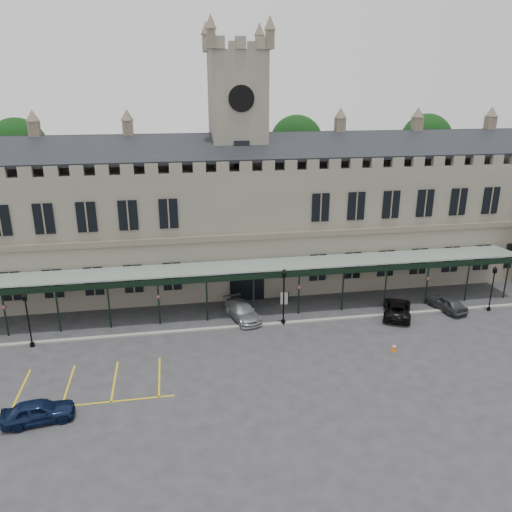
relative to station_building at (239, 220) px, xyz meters
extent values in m
plane|color=#2D2D2F|center=(0.00, -15.91, -6.47)|extent=(140.00, 140.00, 0.00)
cube|color=#696457|center=(0.00, 0.09, -0.47)|extent=(60.00, 10.00, 12.00)
cube|color=brown|center=(0.00, -5.09, -0.27)|extent=(60.00, 0.35, 0.50)
cube|color=black|center=(0.00, -2.41, 7.33)|extent=(60.00, 4.77, 2.20)
cube|color=black|center=(0.00, 2.59, 7.33)|extent=(60.00, 4.77, 2.20)
cube|color=black|center=(0.00, -5.01, -4.57)|extent=(3.20, 0.18, 3.80)
cube|color=#696457|center=(0.00, 0.09, 4.53)|extent=(5.00, 5.00, 22.00)
cylinder|color=silver|center=(0.00, -2.47, 11.53)|extent=(2.20, 0.12, 2.20)
cylinder|color=black|center=(0.00, -2.54, 11.53)|extent=(2.30, 0.04, 2.30)
cube|color=black|center=(0.00, -2.47, 6.53)|extent=(1.40, 0.12, 2.80)
cube|color=#8C9E93|center=(0.00, -6.91, -2.37)|extent=(50.00, 4.00, 0.40)
cube|color=black|center=(0.00, -8.91, -2.62)|extent=(50.00, 0.18, 0.50)
cube|color=gray|center=(0.00, -10.41, -6.41)|extent=(60.00, 0.40, 0.12)
cylinder|color=#332314|center=(-22.00, 9.09, -0.47)|extent=(0.70, 0.70, 12.00)
sphere|color=black|center=(-22.00, 9.09, 6.53)|extent=(6.00, 6.00, 6.00)
cylinder|color=#332314|center=(8.00, 9.09, -0.47)|extent=(0.70, 0.70, 12.00)
sphere|color=black|center=(8.00, 9.09, 6.53)|extent=(6.00, 6.00, 6.00)
cylinder|color=#332314|center=(24.00, 9.09, -0.47)|extent=(0.70, 0.70, 12.00)
sphere|color=black|center=(24.00, 9.09, 6.53)|extent=(6.00, 6.00, 6.00)
cylinder|color=black|center=(-17.67, -10.92, -6.32)|extent=(0.35, 0.35, 0.29)
cylinder|color=black|center=(-17.67, -10.92, -4.51)|extent=(0.12, 0.12, 3.91)
cube|color=black|center=(-17.67, -10.92, -2.41)|extent=(0.27, 0.27, 0.39)
cone|color=black|center=(-17.67, -10.92, -2.07)|extent=(0.43, 0.43, 0.29)
cylinder|color=black|center=(2.24, -10.44, -6.31)|extent=(0.39, 0.39, 0.32)
cylinder|color=black|center=(2.24, -10.44, -4.33)|extent=(0.13, 0.13, 4.28)
cube|color=black|center=(2.24, -10.44, -2.02)|extent=(0.30, 0.30, 0.43)
cone|color=black|center=(2.24, -10.44, -1.65)|extent=(0.47, 0.47, 0.32)
cylinder|color=black|center=(20.95, -11.01, -6.33)|extent=(0.33, 0.33, 0.27)
cylinder|color=black|center=(20.95, -11.01, -4.65)|extent=(0.11, 0.11, 3.63)
cube|color=black|center=(20.95, -11.01, -2.71)|extent=(0.25, 0.25, 0.36)
cone|color=black|center=(20.95, -11.01, -2.39)|extent=(0.40, 0.40, 0.27)
cube|color=#E55307|center=(9.48, -16.35, -6.45)|extent=(0.34, 0.34, 0.04)
cone|color=#E55307|center=(9.48, -16.35, -6.16)|extent=(0.39, 0.39, 0.62)
cylinder|color=silver|center=(9.48, -16.35, -6.07)|extent=(0.26, 0.26, 0.09)
cylinder|color=black|center=(3.20, -6.56, -6.22)|extent=(0.06, 0.06, 0.49)
cube|color=silver|center=(3.20, -6.56, -5.88)|extent=(0.68, 0.20, 1.18)
cylinder|color=black|center=(-1.66, -6.70, -6.03)|extent=(0.15, 0.15, 0.87)
cylinder|color=black|center=(3.72, -5.95, -6.01)|extent=(0.16, 0.16, 0.91)
imported|color=#0C1735|center=(-15.00, -20.60, -5.76)|extent=(4.33, 2.25, 1.41)
imported|color=gray|center=(-1.01, -8.83, -5.77)|extent=(3.18, 5.17, 1.40)
imported|color=black|center=(12.39, -10.56, -5.80)|extent=(4.10, 5.32, 1.34)
imported|color=#34363B|center=(17.22, -10.27, -5.79)|extent=(2.46, 4.24, 1.36)
camera|label=1|loc=(-6.54, -47.48, 12.52)|focal=35.00mm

